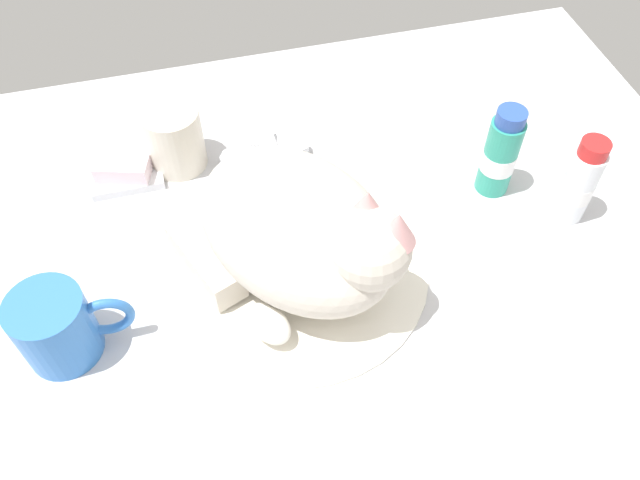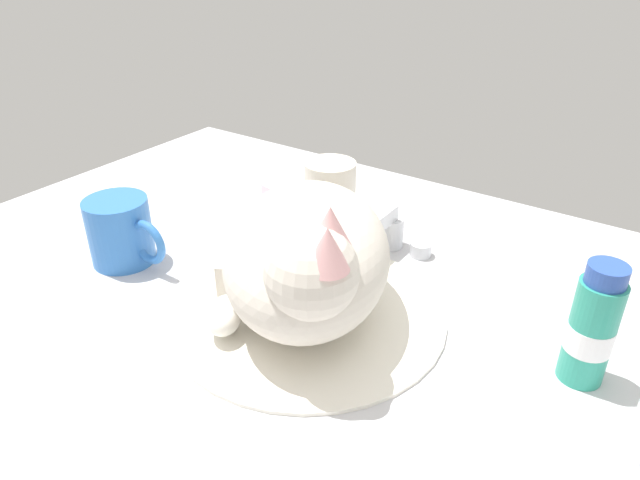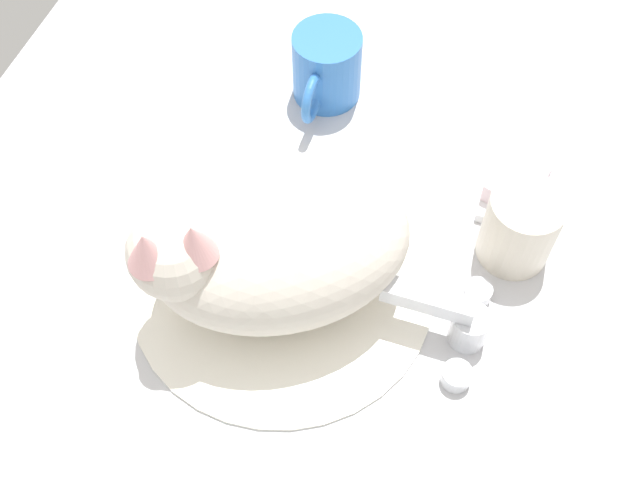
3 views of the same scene
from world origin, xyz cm
name	(u,v)px [view 2 (image 2 of 3)]	position (x,y,z in cm)	size (l,w,h in cm)	color
ground_plane	(308,325)	(0.00, 0.00, -1.50)	(110.00, 82.50, 3.00)	silver
sink_basin	(308,311)	(0.00, 0.00, 0.41)	(30.03, 30.03, 0.82)	white
faucet	(386,231)	(0.00, 17.25, 2.70)	(11.86, 10.42, 6.16)	silver
cat	(305,258)	(0.42, -0.91, 7.82)	(27.35, 29.54, 15.86)	beige
coffee_mug	(121,232)	(-25.56, -3.81, 4.20)	(11.84, 7.79, 8.39)	#3372C6
rinse_cup	(330,191)	(-11.00, 20.80, 4.27)	(7.28, 7.28, 8.54)	silver
soap_dish	(287,205)	(-17.85, 19.65, 0.60)	(9.00, 6.40, 1.20)	white
soap_bar	(287,194)	(-17.85, 19.65, 2.37)	(6.68, 4.71, 2.34)	silver
toothpaste_bottle	(592,328)	(26.86, 6.53, 5.73)	(4.22, 4.22, 12.35)	teal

